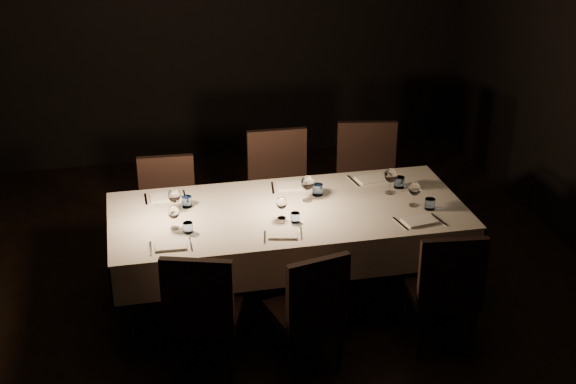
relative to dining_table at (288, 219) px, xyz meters
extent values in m
cube|color=black|center=(0.00, 0.00, -0.69)|extent=(5.00, 6.00, 0.01)
cube|color=black|center=(0.00, 3.00, 0.81)|extent=(5.00, 0.01, 3.00)
cube|color=black|center=(0.00, 0.00, 0.04)|extent=(2.40, 1.00, 0.04)
cylinder|color=black|center=(-1.12, -0.42, -0.33)|extent=(0.07, 0.07, 0.71)
cylinder|color=black|center=(-1.12, 0.42, -0.33)|extent=(0.07, 0.07, 0.71)
cylinder|color=black|center=(1.12, -0.42, -0.33)|extent=(0.07, 0.07, 0.71)
cylinder|color=black|center=(1.12, 0.42, -0.33)|extent=(0.07, 0.07, 0.71)
cube|color=beige|center=(0.00, 0.00, 0.07)|extent=(2.52, 1.12, 0.01)
cube|color=beige|center=(0.00, 0.55, -0.08)|extent=(2.52, 0.01, 0.28)
cube|color=beige|center=(0.00, -0.55, -0.08)|extent=(2.52, 0.01, 0.28)
cube|color=beige|center=(1.25, 0.00, -0.08)|extent=(0.01, 1.12, 0.28)
cube|color=beige|center=(-1.25, 0.00, -0.08)|extent=(0.01, 1.12, 0.28)
cylinder|color=black|center=(-0.46, -0.56, -0.50)|extent=(0.04, 0.04, 0.38)
cylinder|color=black|center=(-0.57, -0.90, -0.50)|extent=(0.04, 0.04, 0.38)
cylinder|color=black|center=(-0.80, -0.45, -0.50)|extent=(0.04, 0.04, 0.38)
cylinder|color=black|center=(-0.91, -0.80, -0.50)|extent=(0.04, 0.04, 0.38)
cube|color=black|center=(-0.69, -0.68, -0.28)|extent=(0.55, 0.55, 0.06)
cube|color=black|center=(-0.74, -0.86, -0.01)|extent=(0.43, 0.18, 0.48)
cube|color=white|center=(-0.86, -0.38, 0.08)|extent=(0.21, 0.14, 0.01)
cube|color=silver|center=(-0.99, -0.38, 0.08)|extent=(0.02, 0.18, 0.01)
cube|color=silver|center=(-0.73, -0.38, 0.08)|extent=(0.01, 0.18, 0.01)
cylinder|color=#B5CFF2|center=(-0.73, -0.20, 0.11)|extent=(0.07, 0.07, 0.07)
cylinder|color=white|center=(-0.81, -0.12, 0.08)|extent=(0.06, 0.06, 0.00)
cylinder|color=white|center=(-0.81, -0.12, 0.12)|extent=(0.01, 0.01, 0.08)
ellipsoid|color=white|center=(-0.81, -0.12, 0.20)|extent=(0.08, 0.08, 0.09)
cylinder|color=black|center=(0.08, -0.55, -0.50)|extent=(0.04, 0.04, 0.36)
cylinder|color=black|center=(0.15, -0.88, -0.50)|extent=(0.04, 0.04, 0.36)
cylinder|color=black|center=(-0.25, -0.63, -0.50)|extent=(0.04, 0.04, 0.36)
cylinder|color=black|center=(-0.18, -0.96, -0.50)|extent=(0.04, 0.04, 0.36)
cube|color=black|center=(-0.05, -0.76, -0.30)|extent=(0.50, 0.50, 0.05)
cube|color=black|center=(-0.01, -0.93, -0.04)|extent=(0.42, 0.14, 0.45)
cube|color=white|center=(-0.11, -0.38, 0.08)|extent=(0.22, 0.16, 0.01)
cube|color=silver|center=(-0.24, -0.38, 0.08)|extent=(0.05, 0.18, 0.01)
cube|color=silver|center=(0.01, -0.38, 0.08)|extent=(0.04, 0.17, 0.01)
cylinder|color=#B5CFF2|center=(0.01, -0.20, 0.11)|extent=(0.06, 0.06, 0.07)
cylinder|color=white|center=(-0.07, -0.12, 0.08)|extent=(0.06, 0.06, 0.00)
cylinder|color=white|center=(-0.07, -0.12, 0.12)|extent=(0.01, 0.01, 0.07)
ellipsoid|color=white|center=(-0.07, -0.12, 0.19)|extent=(0.08, 0.08, 0.09)
cylinder|color=black|center=(1.08, -0.58, -0.50)|extent=(0.04, 0.04, 0.38)
cylinder|color=black|center=(1.05, -0.93, -0.50)|extent=(0.04, 0.04, 0.38)
cylinder|color=black|center=(0.73, -0.54, -0.50)|extent=(0.04, 0.04, 0.38)
cylinder|color=black|center=(0.69, -0.89, -0.50)|extent=(0.04, 0.04, 0.38)
cube|color=black|center=(0.89, -0.73, -0.28)|extent=(0.48, 0.48, 0.06)
cube|color=black|center=(0.87, -0.92, -0.02)|extent=(0.44, 0.10, 0.47)
cube|color=white|center=(0.85, -0.38, 0.08)|extent=(0.24, 0.17, 0.02)
cube|color=silver|center=(0.71, -0.38, 0.08)|extent=(0.05, 0.20, 0.01)
cube|color=silver|center=(0.99, -0.38, 0.08)|extent=(0.05, 0.20, 0.01)
cylinder|color=#B5CFF2|center=(0.99, -0.20, 0.11)|extent=(0.07, 0.07, 0.08)
cylinder|color=white|center=(0.90, -0.12, 0.08)|extent=(0.07, 0.07, 0.00)
cylinder|color=white|center=(0.90, -0.12, 0.12)|extent=(0.01, 0.01, 0.09)
ellipsoid|color=white|center=(0.90, -0.12, 0.21)|extent=(0.09, 0.09, 0.10)
cylinder|color=black|center=(-1.00, 0.47, -0.50)|extent=(0.04, 0.04, 0.38)
cylinder|color=black|center=(-0.98, 0.83, -0.50)|extent=(0.04, 0.04, 0.38)
cylinder|color=black|center=(-0.64, 0.45, -0.50)|extent=(0.04, 0.04, 0.38)
cylinder|color=black|center=(-0.62, 0.81, -0.50)|extent=(0.04, 0.04, 0.38)
cube|color=black|center=(-0.81, 0.64, -0.28)|extent=(0.46, 0.46, 0.06)
cube|color=black|center=(-0.80, 0.83, -0.01)|extent=(0.44, 0.07, 0.47)
cube|color=white|center=(-0.84, 0.38, 0.08)|extent=(0.23, 0.15, 0.02)
cube|color=silver|center=(-0.98, 0.38, 0.08)|extent=(0.02, 0.20, 0.01)
cube|color=silver|center=(-0.70, 0.38, 0.08)|extent=(0.01, 0.20, 0.01)
cylinder|color=#B5CFF2|center=(-0.70, 0.20, 0.11)|extent=(0.07, 0.07, 0.08)
cylinder|color=white|center=(-0.79, 0.12, 0.08)|extent=(0.07, 0.07, 0.00)
cylinder|color=white|center=(-0.79, 0.12, 0.12)|extent=(0.01, 0.01, 0.09)
ellipsoid|color=white|center=(-0.79, 0.12, 0.21)|extent=(0.09, 0.09, 0.10)
cylinder|color=black|center=(-0.10, 0.54, -0.47)|extent=(0.04, 0.04, 0.42)
cylinder|color=black|center=(-0.09, 0.94, -0.47)|extent=(0.04, 0.04, 0.42)
cylinder|color=black|center=(0.31, 0.53, -0.47)|extent=(0.04, 0.04, 0.42)
cylinder|color=black|center=(0.31, 0.94, -0.47)|extent=(0.04, 0.04, 0.42)
cube|color=black|center=(0.11, 0.74, -0.23)|extent=(0.49, 0.49, 0.06)
cube|color=black|center=(0.11, 0.95, 0.07)|extent=(0.49, 0.06, 0.53)
cube|color=white|center=(0.12, 0.38, 0.08)|extent=(0.25, 0.18, 0.02)
cube|color=silver|center=(-0.04, 0.38, 0.08)|extent=(0.05, 0.22, 0.01)
cube|color=silver|center=(0.27, 0.38, 0.08)|extent=(0.04, 0.22, 0.01)
cylinder|color=#B5CFF2|center=(0.27, 0.20, 0.12)|extent=(0.08, 0.08, 0.08)
cylinder|color=white|center=(0.17, 0.12, 0.08)|extent=(0.07, 0.07, 0.00)
cylinder|color=white|center=(0.17, 0.12, 0.13)|extent=(0.01, 0.01, 0.09)
ellipsoid|color=white|center=(0.17, 0.12, 0.22)|extent=(0.10, 0.10, 0.11)
cylinder|color=black|center=(0.60, 0.57, -0.47)|extent=(0.04, 0.04, 0.43)
cylinder|color=black|center=(0.67, 0.98, -0.47)|extent=(0.04, 0.04, 0.43)
cylinder|color=black|center=(1.00, 0.50, -0.47)|extent=(0.04, 0.04, 0.43)
cylinder|color=black|center=(1.08, 0.91, -0.47)|extent=(0.04, 0.04, 0.43)
cube|color=black|center=(0.84, 0.74, -0.23)|extent=(0.57, 0.57, 0.06)
cube|color=black|center=(0.87, 0.95, 0.07)|extent=(0.49, 0.13, 0.53)
cube|color=white|center=(0.75, 0.38, 0.08)|extent=(0.26, 0.19, 0.02)
cube|color=silver|center=(0.59, 0.38, 0.08)|extent=(0.05, 0.22, 0.01)
cube|color=silver|center=(0.90, 0.38, 0.08)|extent=(0.04, 0.22, 0.01)
cylinder|color=#B5CFF2|center=(0.90, 0.20, 0.12)|extent=(0.08, 0.08, 0.08)
cylinder|color=white|center=(0.80, 0.12, 0.08)|extent=(0.07, 0.07, 0.00)
cylinder|color=white|center=(0.80, 0.12, 0.13)|extent=(0.01, 0.01, 0.09)
ellipsoid|color=white|center=(0.80, 0.12, 0.22)|extent=(0.10, 0.10, 0.11)
camera|label=1|loc=(-1.07, -5.01, 2.56)|focal=50.00mm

